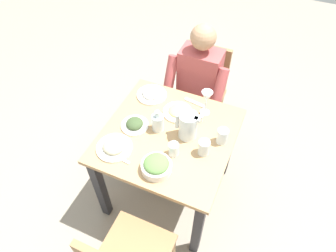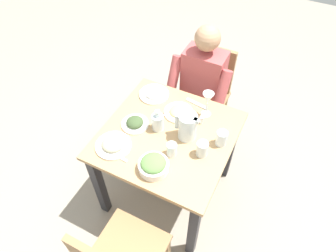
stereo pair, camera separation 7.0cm
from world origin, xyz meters
name	(u,v)px [view 1 (the left image)]	position (x,y,z in m)	size (l,w,h in m)	color
ground_plane	(168,189)	(0.00, 0.00, 0.00)	(8.00, 8.00, 0.00)	gray
dining_table	(168,146)	(0.00, 0.00, 0.61)	(0.85, 0.85, 0.74)	tan
chair_near	(202,89)	(0.02, -0.78, 0.50)	(0.40, 0.40, 0.88)	#997047
diner_near	(195,91)	(0.02, -0.57, 0.64)	(0.48, 0.53, 1.17)	#B24C4C
water_pitcher	(188,126)	(-0.12, -0.04, 0.84)	(0.16, 0.12, 0.19)	silver
salad_bowl	(156,165)	(-0.05, 0.28, 0.79)	(0.18, 0.18, 0.09)	white
plate_fries	(177,111)	(0.02, -0.20, 0.76)	(0.21, 0.21, 0.04)	white
plate_beans	(114,147)	(0.26, 0.25, 0.76)	(0.23, 0.23, 0.06)	white
plate_yoghurt	(152,94)	(0.26, -0.29, 0.76)	(0.22, 0.22, 0.05)	white
plate_dolmas	(135,124)	(0.23, 0.03, 0.76)	(0.19, 0.19, 0.06)	white
water_glass_near_right	(204,147)	(-0.26, 0.05, 0.80)	(0.07, 0.07, 0.11)	silver
water_glass_near_left	(222,136)	(-0.34, -0.08, 0.80)	(0.07, 0.07, 0.11)	silver
water_glass_far_right	(174,149)	(-0.09, 0.14, 0.79)	(0.06, 0.06, 0.09)	silver
wine_glass	(207,98)	(-0.16, -0.28, 0.89)	(0.08, 0.08, 0.20)	silver
oil_carafe	(158,123)	(0.08, -0.01, 0.80)	(0.08, 0.08, 0.16)	silver
salt_shaker	(201,119)	(-0.16, -0.19, 0.77)	(0.03, 0.03, 0.05)	white
fork_near	(195,103)	(-0.06, -0.34, 0.75)	(0.17, 0.03, 0.01)	silver
knife_near	(117,157)	(0.21, 0.30, 0.75)	(0.18, 0.02, 0.01)	silver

